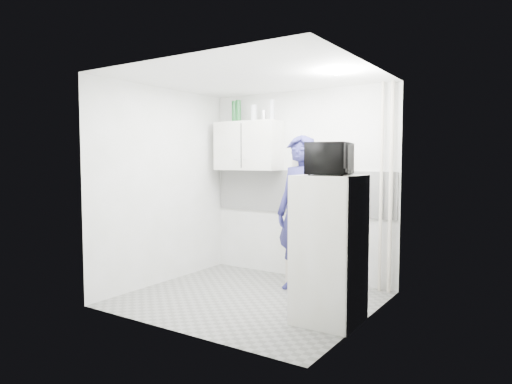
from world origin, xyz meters
The scene contains 22 objects.
floor centered at (0.00, 0.00, 0.00)m, with size 2.80×2.80×0.00m, color slate.
ceiling centered at (0.00, 0.00, 2.60)m, with size 2.80×2.80×0.00m, color white.
wall_back centered at (0.00, 1.25, 1.30)m, with size 2.80×2.80×0.00m, color beige.
wall_left centered at (-1.40, 0.00, 1.30)m, with size 2.60×2.60×0.00m, color beige.
wall_right centered at (1.40, 0.00, 1.30)m, with size 2.60×2.60×0.00m, color beige.
person centered at (0.34, 0.63, 0.98)m, with size 0.71×0.47×1.95m, color navy.
stove centered at (0.31, 1.00, 0.40)m, with size 0.50×0.50×0.79m, color beige.
fridge centered at (1.10, -0.19, 0.75)m, with size 0.62×0.62×1.49m, color white.
stove_top centered at (0.31, 1.00, 0.81)m, with size 0.48×0.48×0.03m, color black.
saucepan centered at (0.37, 0.92, 0.88)m, with size 0.21×0.21×0.11m, color silver.
microwave centered at (1.10, -0.19, 1.65)m, with size 0.39×0.58×0.32m, color black.
bottle_b centered at (-0.99, 1.07, 2.35)m, with size 0.08×0.08×0.31m, color #144C1E.
bottle_c centered at (-0.92, 1.07, 2.36)m, with size 0.08×0.08×0.32m, color #144C1E.
canister_a centered at (-0.65, 1.07, 2.31)m, with size 0.09×0.09×0.23m, color #B2B7BC.
canister_b centered at (-0.49, 1.07, 2.27)m, with size 0.08×0.08×0.14m, color silver.
bottle_e centered at (-0.35, 1.07, 2.34)m, with size 0.07×0.07×0.28m, color #B2B7BC.
upper_cabinet centered at (-0.75, 1.07, 1.85)m, with size 1.00×0.35×0.70m, color white.
range_hood centered at (0.45, 1.00, 1.57)m, with size 0.60×0.50×0.14m, color beige.
backsplash centered at (0.00, 1.24, 1.20)m, with size 2.74×0.03×0.60m, color white.
pipe_a centered at (1.30, 1.17, 1.30)m, with size 0.05×0.05×2.60m, color beige.
pipe_b centered at (1.18, 1.17, 1.30)m, with size 0.04×0.04×2.60m, color beige.
ceiling_spot_fixture centered at (1.00, 0.20, 2.57)m, with size 0.10×0.10×0.02m, color white.
Camera 1 is at (2.98, -4.39, 1.64)m, focal length 32.00 mm.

